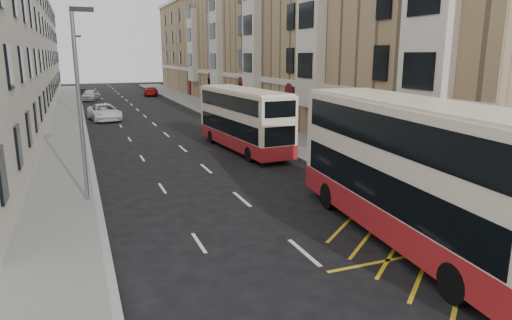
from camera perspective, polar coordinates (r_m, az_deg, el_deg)
name	(u,v)px	position (r m, az deg, el deg)	size (l,w,h in m)	color
ground	(379,316)	(12.26, 15.07, -18.35)	(200.00, 200.00, 0.00)	black
pavement_right	(251,125)	(41.39, -0.68, 4.43)	(4.00, 120.00, 0.15)	slate
pavement_left	(66,136)	(38.78, -22.65, 2.83)	(3.00, 120.00, 0.15)	slate
kerb_right	(230,126)	(40.73, -3.32, 4.27)	(0.25, 120.00, 0.15)	gray
kerb_left	(86,134)	(38.77, -20.44, 3.02)	(0.25, 120.00, 0.15)	gray
road_markings	(139,111)	(54.03, -14.46, 5.98)	(10.00, 110.00, 0.01)	silver
terrace_right	(258,44)	(57.76, 0.31, 14.30)	(10.75, 79.00, 15.25)	tan
guard_railing	(422,192)	(19.71, 20.05, -3.76)	(0.06, 6.56, 1.01)	red
street_lamp_near	(80,96)	(20.33, -21.14, 7.52)	(0.93, 0.18, 8.00)	slate
street_lamp_far	(76,71)	(50.29, -21.62, 10.29)	(0.93, 0.18, 8.00)	slate
double_decker_front	(413,172)	(16.16, 19.07, -1.40)	(3.95, 12.32, 4.83)	#F8E4C3
double_decker_rear	(243,119)	(30.33, -1.63, 5.09)	(3.11, 10.41, 4.09)	#F8E4C3
pedestrian_far	(435,180)	(20.94, 21.52, -2.30)	(1.08, 0.45, 1.85)	black
white_van	(104,112)	(47.08, -18.43, 5.69)	(2.60, 5.63, 1.56)	white
car_silver	(90,95)	(67.58, -20.02, 7.64)	(1.89, 4.71, 1.60)	#B5B8BE
car_dark	(85,93)	(73.33, -20.55, 7.84)	(1.36, 3.90, 1.28)	black
car_red	(151,91)	(73.28, -12.97, 8.36)	(1.91, 4.70, 1.36)	maroon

